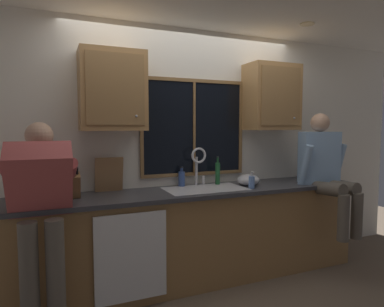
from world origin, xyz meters
TOP-DOWN VIEW (x-y plane):
  - back_wall at (0.00, 0.06)m, footprint 5.85×0.12m
  - ceiling_downlight_right at (1.03, -0.60)m, footprint 0.14×0.14m
  - window_glass at (0.07, -0.01)m, footprint 1.10×0.02m
  - window_frame_top at (0.07, -0.02)m, footprint 1.17×0.02m
  - window_frame_bottom at (0.07, -0.02)m, footprint 1.17×0.02m
  - window_frame_left at (-0.50, -0.02)m, footprint 0.04×0.02m
  - window_frame_right at (0.64, -0.02)m, footprint 0.03×0.02m
  - window_mullion_center at (0.07, -0.02)m, footprint 0.02×0.02m
  - lower_cabinet_run at (0.00, -0.29)m, footprint 3.45×0.58m
  - countertop at (0.00, -0.31)m, footprint 3.51×0.62m
  - dishwasher_front at (-0.75, -0.61)m, footprint 0.60×0.02m
  - upper_cabinet_left at (-0.80, -0.17)m, footprint 0.58×0.36m
  - upper_cabinet_right at (0.94, -0.17)m, footprint 0.58×0.36m
  - sink at (0.07, -0.30)m, footprint 0.80×0.46m
  - faucet at (0.08, -0.12)m, footprint 0.18×0.09m
  - person_standing at (-1.41, -0.62)m, footprint 0.53×0.68m
  - person_sitting_on_counter at (1.36, -0.57)m, footprint 0.54×0.64m
  - knife_block at (-1.17, -0.26)m, footprint 0.12×0.18m
  - cutting_board at (-0.83, -0.08)m, footprint 0.26×0.09m
  - mixing_bowl at (0.58, -0.29)m, footprint 0.24×0.24m
  - soap_dispenser at (0.51, -0.46)m, footprint 0.06×0.07m
  - bottle_green_glass at (-0.10, -0.08)m, footprint 0.07×0.07m
  - bottle_tall_clear at (0.30, -0.12)m, footprint 0.05×0.05m

SIDE VIEW (x-z plane):
  - lower_cabinet_run at x=0.00m, z-range 0.00..0.88m
  - dishwasher_front at x=-0.75m, z-range 0.09..0.83m
  - sink at x=0.07m, z-range 0.72..0.93m
  - countertop at x=0.00m, z-range 0.88..0.92m
  - person_standing at x=-1.41m, z-range 0.18..1.75m
  - mixing_bowl at x=0.58m, z-range 0.91..1.04m
  - soap_dispenser at x=0.51m, z-range 0.90..1.07m
  - bottle_green_glass at x=-0.10m, z-range 0.90..1.10m
  - knife_block at x=-1.17m, z-range 0.87..1.19m
  - window_frame_bottom at x=0.07m, z-range 1.01..1.05m
  - bottle_tall_clear at x=0.30m, z-range 0.89..1.20m
  - cutting_board at x=-0.83m, z-range 0.92..1.25m
  - person_sitting_on_counter at x=1.36m, z-range 0.47..1.73m
  - faucet at x=0.08m, z-range 0.97..1.37m
  - back_wall at x=0.00m, z-range 0.00..2.55m
  - window_glass at x=0.07m, z-range 1.05..2.00m
  - window_frame_left at x=-0.50m, z-range 1.05..2.00m
  - window_frame_right at x=0.64m, z-range 1.05..2.00m
  - window_mullion_center at x=0.07m, z-range 1.05..2.00m
  - upper_cabinet_left at x=-0.80m, z-range 1.50..2.22m
  - upper_cabinet_right at x=0.94m, z-range 1.50..2.22m
  - window_frame_top at x=0.07m, z-range 2.00..2.04m
  - ceiling_downlight_right at x=1.03m, z-range 2.54..2.55m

